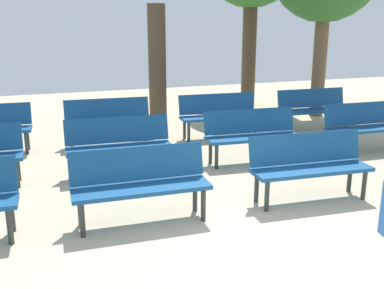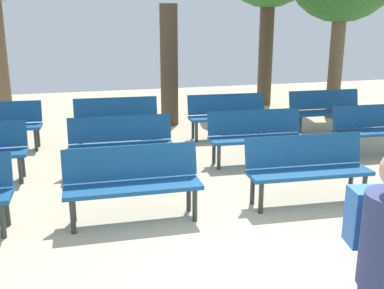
{
  "view_description": "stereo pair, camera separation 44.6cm",
  "coord_description": "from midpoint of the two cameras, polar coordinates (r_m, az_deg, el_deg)",
  "views": [
    {
      "loc": [
        -2.15,
        -3.27,
        2.31
      ],
      "look_at": [
        0.0,
        2.72,
        0.55
      ],
      "focal_mm": 42.1,
      "sensor_mm": 36.0,
      "label": 1
    },
    {
      "loc": [
        -1.72,
        -3.41,
        2.31
      ],
      "look_at": [
        0.0,
        2.72,
        0.55
      ],
      "focal_mm": 42.1,
      "sensor_mm": 36.0,
      "label": 2
    }
  ],
  "objects": [
    {
      "name": "bench_r0_c1",
      "position": [
        5.33,
        -5.18,
        -4.42
      ],
      "size": [
        1.62,
        0.54,
        0.87
      ],
      "rotation": [
        0.0,
        0.0,
        -0.04
      ],
      "color": "navy",
      "rests_on": "ground_plane"
    },
    {
      "name": "bench_r1_c1",
      "position": [
        7.02,
        -7.18,
        0.43
      ],
      "size": [
        1.62,
        0.56,
        0.87
      ],
      "rotation": [
        0.0,
        0.0,
        -0.05
      ],
      "color": "navy",
      "rests_on": "ground_plane"
    },
    {
      "name": "bench_r2_c2",
      "position": [
        9.12,
        5.96,
        3.95
      ],
      "size": [
        1.63,
        0.58,
        0.87
      ],
      "rotation": [
        0.0,
        0.0,
        -0.06
      ],
      "color": "navy",
      "rests_on": "ground_plane"
    },
    {
      "name": "bench_r1_c3",
      "position": [
        8.64,
        23.78,
        2.07
      ],
      "size": [
        1.62,
        0.55,
        0.87
      ],
      "rotation": [
        0.0,
        0.0,
        -0.05
      ],
      "color": "navy",
      "rests_on": "ground_plane"
    },
    {
      "name": "ground_plane",
      "position": [
        4.5,
        12.8,
        -15.87
      ],
      "size": [
        24.0,
        24.0,
        0.0
      ],
      "primitive_type": "plane",
      "color": "#BCAD8E"
    },
    {
      "name": "bench_r1_c2",
      "position": [
        7.55,
        9.83,
        1.39
      ],
      "size": [
        1.63,
        0.6,
        0.87
      ],
      "rotation": [
        0.0,
        0.0,
        -0.07
      ],
      "color": "navy",
      "rests_on": "ground_plane"
    },
    {
      "name": "bench_r0_c2",
      "position": [
        6.05,
        16.43,
        -2.55
      ],
      "size": [
        1.63,
        0.59,
        0.87
      ],
      "rotation": [
        0.0,
        0.0,
        -0.07
      ],
      "color": "navy",
      "rests_on": "ground_plane"
    },
    {
      "name": "bench_r2_c3",
      "position": [
        10.07,
        17.87,
        4.38
      ],
      "size": [
        1.62,
        0.54,
        0.87
      ],
      "rotation": [
        0.0,
        0.0,
        -0.04
      ],
      "color": "navy",
      "rests_on": "ground_plane"
    },
    {
      "name": "tree_1",
      "position": [
        10.14,
        -1.64,
        9.9
      ],
      "size": [
        0.39,
        0.39,
        2.66
      ],
      "color": "#4C3A28",
      "rests_on": "ground_plane"
    },
    {
      "name": "bench_r2_c1",
      "position": [
        8.74,
        -8.1,
        3.37
      ],
      "size": [
        1.63,
        0.58,
        0.87
      ],
      "rotation": [
        0.0,
        0.0,
        -0.06
      ],
      "color": "navy",
      "rests_on": "ground_plane"
    }
  ]
}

